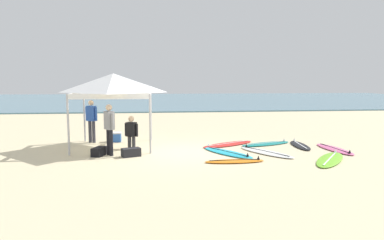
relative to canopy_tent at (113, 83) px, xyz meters
name	(u,v)px	position (x,y,z in m)	size (l,w,h in m)	color
ground_plane	(180,152)	(2.36, -1.30, -2.39)	(80.00, 80.00, 0.00)	beige
sea	(161,99)	(2.36, 31.68, -2.34)	(80.00, 36.00, 0.10)	#568499
canopy_tent	(113,83)	(0.00, 0.00, 0.00)	(2.82, 2.82, 2.75)	#B7B7BC
surfboard_lime	(330,159)	(6.95, -3.01, -2.35)	(2.02, 2.34, 0.19)	#7AD12D
surfboard_white	(266,152)	(5.30, -1.75, -2.35)	(1.70, 2.33, 0.19)	white
surfboard_black	(300,145)	(6.99, -0.66, -2.35)	(0.75, 1.97, 0.19)	black
surfboard_red	(228,144)	(4.32, -0.12, -2.35)	(2.41, 1.75, 0.19)	red
surfboard_orange	(235,161)	(3.93, -2.92, -2.35)	(1.85, 0.52, 0.19)	orange
surfboard_pink	(335,149)	(7.93, -1.49, -2.35)	(0.73, 2.16, 0.19)	pink
surfboard_teal	(266,144)	(5.82, -0.20, -2.35)	(2.29, 1.32, 0.19)	#19847F
surfboard_cyan	(228,153)	(3.97, -1.68, -2.35)	(1.71, 2.28, 0.19)	#23B2CC
person_grey	(109,126)	(0.01, -1.52, -1.40)	(0.38, 0.47, 1.71)	black
person_blue	(91,118)	(-1.01, 1.03, -1.40)	(0.49, 0.36, 1.71)	#383842
person_black	(131,131)	(0.65, -0.38, -1.73)	(0.50, 0.36, 1.20)	#2D2D33
gear_bag_near_tent	(131,152)	(0.71, -1.76, -2.25)	(0.60, 0.32, 0.28)	#232328
gear_bag_by_pole	(99,151)	(-0.35, -1.51, -2.25)	(0.60, 0.32, 0.28)	black
cooler_box	(115,137)	(-0.11, 1.10, -2.19)	(0.50, 0.36, 0.39)	#2D60B7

